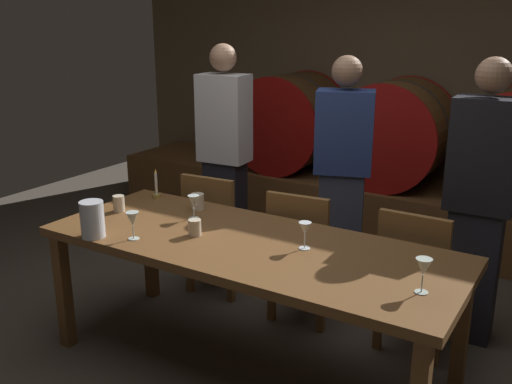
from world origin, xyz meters
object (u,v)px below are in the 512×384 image
Objects in this scene: wine_barrel_left at (290,122)px; guest_center at (342,177)px; chair_center at (303,250)px; cup_left at (119,204)px; wine_glass_far_right at (423,268)px; wine_glass_far_left at (133,220)px; guest_right at (479,202)px; wine_glass_center_left at (194,202)px; wine_barrel_center at (395,133)px; guest_left at (225,153)px; candle_center at (156,190)px; wine_glass_center_right at (305,230)px; dining_table at (249,254)px; chair_right at (416,274)px; cup_right at (195,228)px; pitcher at (92,219)px; chair_left at (216,227)px; cup_center at (198,202)px.

guest_center is (1.10, -1.28, -0.09)m from wine_barrel_left.
cup_left is at bearing 28.07° from chair_center.
wine_glass_far_left is at bearing -173.05° from wine_glass_far_right.
wine_glass_center_left is at bearing 28.94° from guest_right.
wine_barrel_center is at bearing 0.00° from wine_barrel_left.
candle_center is at bearing 90.04° from guest_left.
candle_center is 0.33m from cup_left.
wine_barrel_left is 2.36m from wine_glass_center_left.
wine_barrel_left is 2.73m from wine_glass_center_right.
dining_table is (1.06, -2.43, -0.25)m from wine_barrel_left.
wine_barrel_left reaches higher than chair_right.
chair_right is at bearing -44.79° from wine_barrel_left.
wine_barrel_center is (1.03, 0.00, 0.00)m from wine_barrel_left.
cup_left is 1.10× the size of cup_right.
wine_barrel_center is 0.41× the size of dining_table.
candle_center is at bearing 11.40° from chair_right.
wine_barrel_left is at bearing 96.21° from pitcher.
wine_glass_center_left is at bearing 163.53° from dining_table.
cup_left is at bearing 65.91° from chair_left.
pitcher is (-0.76, -0.38, 0.17)m from dining_table.
cup_center is (-0.56, -0.35, 0.32)m from chair_center.
guest_left reaches higher than chair_center.
chair_right is at bearing 176.05° from chair_center.
wine_glass_center_right is at bearing 111.80° from chair_center.
chair_left is 0.53× the size of guest_center.
wine_barrel_center is 2.44m from dining_table.
wine_barrel_left is 1.05× the size of chair_right.
candle_center is at bearing 17.38° from guest_right.
pitcher is 1.73m from wine_glass_far_right.
dining_table is 1.59m from guest_left.
cup_right is (0.65, -0.08, -0.00)m from cup_left.
guest_right is (0.24, 0.34, 0.38)m from chair_right.
wine_glass_center_right is at bearing 133.99° from guest_left.
candle_center is (-0.93, -0.30, 0.33)m from chair_center.
cup_right is (0.46, 0.31, -0.06)m from pitcher.
wine_barrel_left is 2.62m from cup_right.
wine_glass_center_left is at bearing 111.61° from guest_left.
wine_barrel_center is at bearing 79.22° from wine_glass_far_left.
guest_right reaches higher than cup_left.
wine_barrel_center reaches higher than chair_center.
wine_glass_center_left reaches higher than cup_center.
wine_barrel_left is 2.20m from cup_center.
chair_center reaches higher than cup_right.
chair_left is at bearing 70.22° from cup_left.
guest_center is 18.48× the size of cup_right.
cup_left reaches higher than cup_right.
guest_center reaches higher than wine_glass_center_left.
chair_right is 4.44× the size of candle_center.
dining_table is at bearing 14.65° from cup_right.
chair_center is (1.07, -1.79, -0.45)m from wine_barrel_left.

